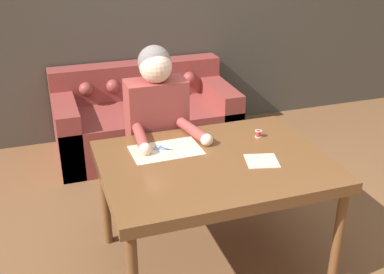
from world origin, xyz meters
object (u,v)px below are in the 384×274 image
at_px(dining_table, 215,171).
at_px(couch, 145,120).
at_px(thread_spool, 258,134).
at_px(scissors, 166,149).
at_px(person, 158,134).

height_order(dining_table, couch, couch).
relative_size(couch, thread_spool, 37.12).
bearing_deg(scissors, dining_table, -44.33).
distance_m(dining_table, couch, 1.87).
height_order(person, thread_spool, person).
distance_m(person, thread_spool, 0.72).
bearing_deg(scissors, couch, 81.96).
bearing_deg(thread_spool, couch, 103.94).
bearing_deg(person, dining_table, -73.95).
relative_size(person, scissors, 5.85).
distance_m(person, scissors, 0.42).
xyz_separation_m(couch, thread_spool, (0.40, -1.61, 0.50)).
bearing_deg(scissors, person, 82.86).
relative_size(dining_table, scissors, 5.97).
height_order(couch, scissors, couch).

